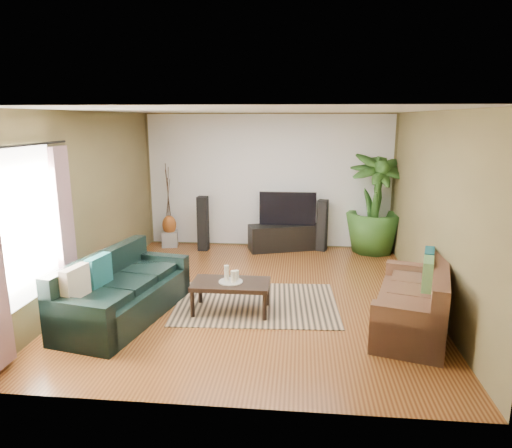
# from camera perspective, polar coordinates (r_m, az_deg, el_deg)

# --- Properties ---
(floor) EXTENTS (5.50, 5.50, 0.00)m
(floor) POSITION_cam_1_polar(r_m,az_deg,el_deg) (6.95, -0.16, -8.84)
(floor) COLOR brown
(floor) RESTS_ON ground
(ceiling) EXTENTS (5.50, 5.50, 0.00)m
(ceiling) POSITION_cam_1_polar(r_m,az_deg,el_deg) (6.44, -0.18, 14.02)
(ceiling) COLOR white
(ceiling) RESTS_ON ground
(wall_back) EXTENTS (5.00, 0.00, 5.00)m
(wall_back) POSITION_cam_1_polar(r_m,az_deg,el_deg) (9.27, 1.55, 5.38)
(wall_back) COLOR brown
(wall_back) RESTS_ON ground
(wall_front) EXTENTS (5.00, 0.00, 5.00)m
(wall_front) POSITION_cam_1_polar(r_m,az_deg,el_deg) (3.92, -4.25, -5.48)
(wall_front) COLOR brown
(wall_front) RESTS_ON ground
(wall_left) EXTENTS (0.00, 5.50, 5.50)m
(wall_left) POSITION_cam_1_polar(r_m,az_deg,el_deg) (7.25, -20.25, 2.39)
(wall_left) COLOR brown
(wall_left) RESTS_ON ground
(wall_right) EXTENTS (0.00, 5.50, 5.50)m
(wall_right) POSITION_cam_1_polar(r_m,az_deg,el_deg) (6.79, 21.33, 1.62)
(wall_right) COLOR brown
(wall_right) RESTS_ON ground
(backwall_panel) EXTENTS (4.90, 0.00, 4.90)m
(backwall_panel) POSITION_cam_1_polar(r_m,az_deg,el_deg) (9.26, 1.55, 5.37)
(backwall_panel) COLOR white
(backwall_panel) RESTS_ON ground
(window_pane) EXTENTS (0.00, 1.80, 1.80)m
(window_pane) POSITION_cam_1_polar(r_m,az_deg,el_deg) (5.86, -26.81, -0.10)
(window_pane) COLOR white
(window_pane) RESTS_ON ground
(curtain_far) EXTENTS (0.08, 0.35, 2.20)m
(curtain_far) POSITION_cam_1_polar(r_m,az_deg,el_deg) (6.52, -22.75, -0.75)
(curtain_far) COLOR gray
(curtain_far) RESTS_ON ground
(curtain_rod) EXTENTS (0.03, 1.90, 0.03)m
(curtain_rod) POSITION_cam_1_polar(r_m,az_deg,el_deg) (5.72, -27.31, 8.70)
(curtain_rod) COLOR black
(curtain_rod) RESTS_ON ground
(sofa_left) EXTENTS (1.28, 2.21, 0.85)m
(sofa_left) POSITION_cam_1_polar(r_m,az_deg,el_deg) (6.31, -16.09, -7.56)
(sofa_left) COLOR black
(sofa_left) RESTS_ON floor
(sofa_right) EXTENTS (1.26, 1.93, 0.85)m
(sofa_right) POSITION_cam_1_polar(r_m,az_deg,el_deg) (6.09, 18.92, -8.53)
(sofa_right) COLOR brown
(sofa_right) RESTS_ON floor
(area_rug) EXTENTS (2.37, 1.74, 0.01)m
(area_rug) POSITION_cam_1_polar(r_m,az_deg,el_deg) (6.63, 0.06, -9.90)
(area_rug) COLOR tan
(area_rug) RESTS_ON floor
(coffee_table) EXTENTS (1.05, 0.57, 0.43)m
(coffee_table) POSITION_cam_1_polar(r_m,az_deg,el_deg) (6.32, -3.15, -9.07)
(coffee_table) COLOR black
(coffee_table) RESTS_ON floor
(candle_tray) EXTENTS (0.32, 0.32, 0.01)m
(candle_tray) POSITION_cam_1_polar(r_m,az_deg,el_deg) (6.24, -3.17, -7.19)
(candle_tray) COLOR #9A9A95
(candle_tray) RESTS_ON coffee_table
(candle_tall) EXTENTS (0.07, 0.07, 0.21)m
(candle_tall) POSITION_cam_1_polar(r_m,az_deg,el_deg) (6.24, -3.69, -6.11)
(candle_tall) COLOR beige
(candle_tall) RESTS_ON candle_tray
(candle_mid) EXTENTS (0.07, 0.07, 0.16)m
(candle_mid) POSITION_cam_1_polar(r_m,az_deg,el_deg) (6.17, -2.87, -6.57)
(candle_mid) COLOR #F1EACB
(candle_mid) RESTS_ON candle_tray
(candle_short) EXTENTS (0.07, 0.07, 0.13)m
(candle_short) POSITION_cam_1_polar(r_m,az_deg,el_deg) (6.26, -2.46, -6.40)
(candle_short) COLOR beige
(candle_short) RESTS_ON candle_tray
(tv_stand) EXTENTS (1.60, 0.91, 0.51)m
(tv_stand) POSITION_cam_1_polar(r_m,az_deg,el_deg) (9.22, 3.91, -1.64)
(tv_stand) COLOR black
(tv_stand) RESTS_ON floor
(television) EXTENTS (1.12, 0.06, 0.66)m
(television) POSITION_cam_1_polar(r_m,az_deg,el_deg) (9.09, 3.97, 1.95)
(television) COLOR black
(television) RESTS_ON tv_stand
(speaker_left) EXTENTS (0.21, 0.23, 1.09)m
(speaker_left) POSITION_cam_1_polar(r_m,az_deg,el_deg) (9.15, -6.64, 0.06)
(speaker_left) COLOR black
(speaker_left) RESTS_ON floor
(speaker_right) EXTENTS (0.24, 0.25, 1.03)m
(speaker_right) POSITION_cam_1_polar(r_m,az_deg,el_deg) (9.16, 8.27, -0.17)
(speaker_right) COLOR black
(speaker_right) RESTS_ON floor
(potted_plant) EXTENTS (1.26, 1.26, 1.96)m
(potted_plant) POSITION_cam_1_polar(r_m,az_deg,el_deg) (9.17, 14.64, 2.53)
(potted_plant) COLOR #29541C
(potted_plant) RESTS_ON floor
(plant_pot) EXTENTS (0.36, 0.36, 0.28)m
(plant_pot) POSITION_cam_1_polar(r_m,az_deg,el_deg) (9.36, 14.34, -2.53)
(plant_pot) COLOR black
(plant_pot) RESTS_ON floor
(pedestal) EXTENTS (0.36, 0.36, 0.31)m
(pedestal) POSITION_cam_1_polar(r_m,az_deg,el_deg) (9.62, -10.71, -1.83)
(pedestal) COLOR #969794
(pedestal) RESTS_ON floor
(vase) EXTENTS (0.28, 0.28, 0.40)m
(vase) POSITION_cam_1_polar(r_m,az_deg,el_deg) (9.55, -10.78, -0.11)
(vase) COLOR #964C1B
(vase) RESTS_ON pedestal
(side_table) EXTENTS (0.64, 0.64, 0.54)m
(side_table) POSITION_cam_1_polar(r_m,az_deg,el_deg) (7.75, -16.72, -4.94)
(side_table) COLOR brown
(side_table) RESTS_ON floor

